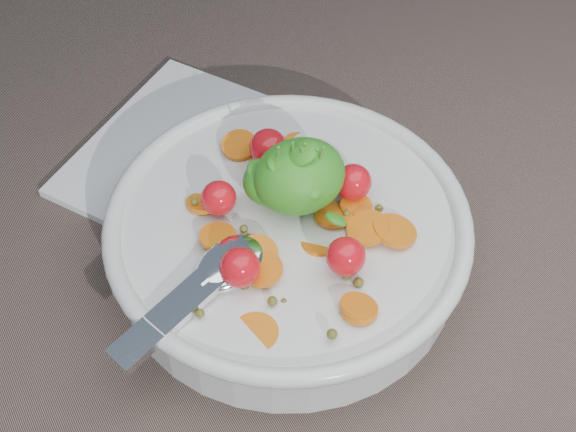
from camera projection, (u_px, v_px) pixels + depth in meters
ground at (296, 289)px, 0.56m from camera, size 6.00×6.00×0.00m
bowl at (288, 236)px, 0.55m from camera, size 0.27×0.25×0.11m
napkin at (189, 155)px, 0.64m from camera, size 0.23×0.23×0.01m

